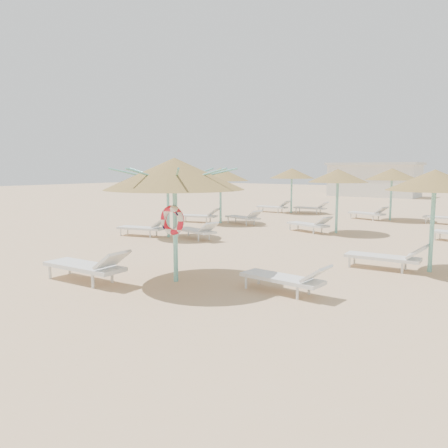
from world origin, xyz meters
The scene contains 6 objects.
ground centered at (0.00, 0.00, 0.00)m, with size 120.00×120.00×0.00m, color tan.
main_palapa centered at (-0.07, -0.28, 2.54)m, with size 3.26×3.26×2.92m.
lounger_main_a centered at (-1.68, -1.54, 0.41)m, with size 2.37×0.81×0.85m.
lounger_main_b centered at (2.55, 0.34, 0.35)m, with size 2.03×0.75×0.72m.
palapa_field centered at (1.45, 10.34, 2.29)m, with size 20.22×14.31×2.70m.
service_hut centered at (-6.00, 35.00, 1.64)m, with size 8.40×4.40×3.25m.
Camera 1 is at (6.75, -7.87, 2.67)m, focal length 35.00 mm.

